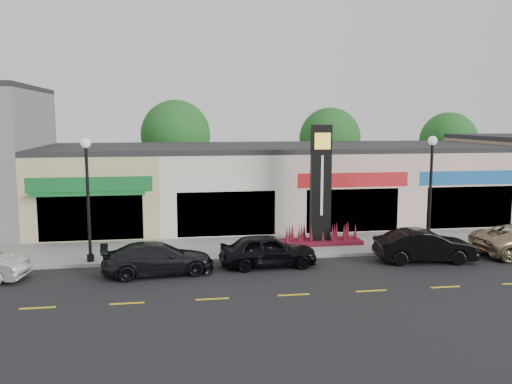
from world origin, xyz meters
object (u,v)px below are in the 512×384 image
(lamp_west_near, at_px, (88,187))
(car_dark_sedan, at_px, (158,258))
(lamp_east_near, at_px, (431,181))
(car_black_sedan, at_px, (268,250))
(car_black_conv, at_px, (425,246))
(pylon_sign, at_px, (320,202))

(lamp_west_near, height_order, car_dark_sedan, lamp_west_near)
(lamp_east_near, xyz_separation_m, car_black_sedan, (-8.26, -1.56, -2.75))
(lamp_east_near, relative_size, car_black_conv, 1.23)
(car_dark_sedan, bearing_deg, car_black_conv, -95.91)
(car_black_conv, bearing_deg, lamp_east_near, -25.32)
(pylon_sign, xyz_separation_m, car_dark_sedan, (-7.99, -3.69, -1.61))
(car_dark_sedan, relative_size, car_black_sedan, 1.09)
(lamp_east_near, height_order, car_dark_sedan, lamp_east_near)
(lamp_east_near, bearing_deg, car_dark_sedan, -171.26)
(car_dark_sedan, bearing_deg, car_black_sedan, -91.30)
(lamp_west_near, height_order, pylon_sign, pylon_sign)
(lamp_east_near, relative_size, pylon_sign, 0.91)
(lamp_west_near, bearing_deg, car_dark_sedan, -33.54)
(lamp_west_near, distance_m, car_black_sedan, 8.36)
(lamp_east_near, distance_m, car_black_conv, 3.50)
(lamp_west_near, relative_size, car_black_sedan, 1.29)
(car_black_conv, bearing_deg, lamp_west_near, 88.21)
(car_dark_sedan, bearing_deg, lamp_west_near, 49.90)
(lamp_west_near, bearing_deg, lamp_east_near, 0.00)
(lamp_west_near, distance_m, car_dark_sedan, 4.58)
(lamp_east_near, xyz_separation_m, car_black_conv, (-1.10, -1.86, -2.74))
(car_black_sedan, bearing_deg, lamp_west_near, 77.21)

